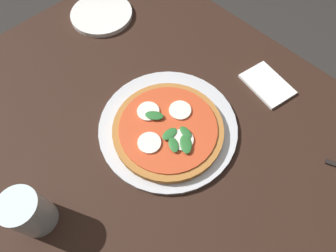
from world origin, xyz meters
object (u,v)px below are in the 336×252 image
dining_table (154,146)px  pizza (168,129)px  serving_tray (168,127)px  glass_cup (29,213)px  plate_white (102,14)px  napkin (267,84)px

dining_table → pizza: 0.14m
serving_tray → pizza: size_ratio=1.28×
glass_cup → plate_white: bearing=130.4°
plate_white → napkin: 0.54m
pizza → plate_white: 0.47m
glass_cup → serving_tray: bearing=85.1°
serving_tray → napkin: bearing=72.2°
napkin → glass_cup: glass_cup is taller
pizza → glass_cup: glass_cup is taller
pizza → plate_white: size_ratio=1.38×
plate_white → napkin: (0.52, 0.15, -0.00)m
serving_tray → glass_cup: bearing=-94.9°
serving_tray → glass_cup: (-0.03, -0.34, 0.05)m
serving_tray → plate_white: bearing=163.1°
dining_table → glass_cup: (0.00, -0.32, 0.17)m
dining_table → napkin: size_ratio=8.47×
serving_tray → glass_cup: 0.35m
serving_tray → pizza: bearing=-43.9°
serving_tray → napkin: size_ratio=2.58×
pizza → napkin: size_ratio=2.02×
pizza → glass_cup: bearing=-97.1°
dining_table → serving_tray: 0.12m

